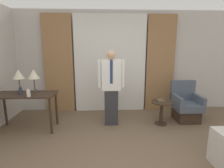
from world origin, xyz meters
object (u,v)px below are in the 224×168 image
(person, at_px, (111,85))
(table_lamp_right, at_px, (34,75))
(bottle_near_edge, at_px, (21,91))
(side_table, at_px, (162,109))
(book, at_px, (160,100))
(desk, at_px, (25,99))
(armchair, at_px, (186,106))
(table_lamp_left, at_px, (19,75))
(bottle_by_lamp, at_px, (28,93))

(person, bearing_deg, table_lamp_right, -179.42)
(table_lamp_right, bearing_deg, person, 0.58)
(bottle_near_edge, xyz_separation_m, person, (1.86, 0.22, 0.05))
(side_table, relative_size, book, 2.53)
(person, bearing_deg, bottle_near_edge, -173.12)
(book, bearing_deg, table_lamp_right, 179.86)
(desk, height_order, bottle_near_edge, bottle_near_edge)
(person, distance_m, armchair, 1.90)
(book, bearing_deg, person, 178.80)
(table_lamp_left, relative_size, table_lamp_right, 1.00)
(table_lamp_right, height_order, bottle_near_edge, table_lamp_right)
(table_lamp_left, bearing_deg, person, 0.49)
(bottle_near_edge, height_order, side_table, bottle_near_edge)
(bottle_by_lamp, bearing_deg, table_lamp_left, 131.57)
(table_lamp_left, bearing_deg, table_lamp_right, 0.00)
(person, xyz_separation_m, armchair, (1.81, 0.17, -0.57))
(desk, distance_m, table_lamp_left, 0.54)
(person, relative_size, side_table, 3.08)
(desk, xyz_separation_m, armchair, (3.61, 0.33, -0.33))
(desk, xyz_separation_m, bottle_near_edge, (-0.05, -0.06, 0.19))
(table_lamp_left, relative_size, armchair, 0.52)
(table_lamp_right, height_order, side_table, table_lamp_right)
(table_lamp_left, height_order, bottle_near_edge, table_lamp_left)
(bottle_near_edge, bearing_deg, side_table, 3.26)
(table_lamp_right, distance_m, bottle_near_edge, 0.42)
(side_table, bearing_deg, bottle_near_edge, -176.74)
(desk, bearing_deg, person, 5.32)
(table_lamp_left, relative_size, book, 2.28)
(armchair, xyz_separation_m, side_table, (-0.66, -0.22, 0.03))
(bottle_near_edge, relative_size, bottle_by_lamp, 1.15)
(table_lamp_right, relative_size, armchair, 0.52)
(bottle_by_lamp, height_order, book, bottle_by_lamp)
(person, bearing_deg, armchair, 5.27)
(desk, xyz_separation_m, table_lamp_left, (-0.16, 0.15, 0.49))
(armchair, distance_m, side_table, 0.70)
(bottle_by_lamp, bearing_deg, book, 7.53)
(bottle_near_edge, distance_m, book, 2.99)
(book, bearing_deg, desk, -177.16)
(table_lamp_right, relative_size, bottle_by_lamp, 3.04)
(book, bearing_deg, table_lamp_left, 179.87)
(table_lamp_left, height_order, side_table, table_lamp_left)
(desk, xyz_separation_m, person, (1.80, 0.17, 0.24))
(person, height_order, armchair, person)
(side_table, bearing_deg, book, 132.31)
(table_lamp_right, distance_m, bottle_by_lamp, 0.48)
(bottle_near_edge, relative_size, book, 0.86)
(desk, xyz_separation_m, side_table, (2.95, 0.12, -0.30))
(table_lamp_left, distance_m, person, 1.97)
(desk, height_order, side_table, desk)
(bottle_by_lamp, bearing_deg, bottle_near_edge, 144.07)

